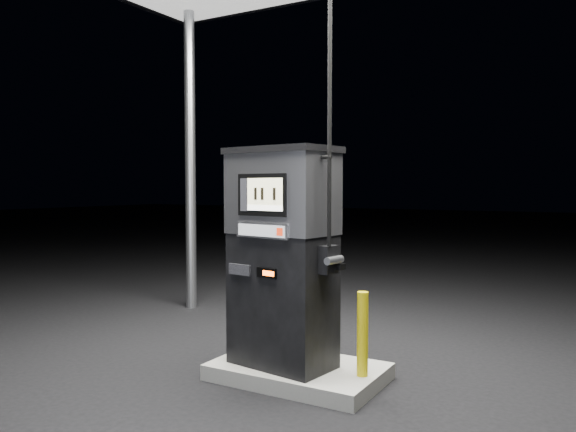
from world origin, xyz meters
The scene contains 5 objects.
ground centered at (0.00, 0.00, 0.00)m, with size 80.00×80.00×0.00m, color black.
pump_island centered at (0.00, 0.00, 0.07)m, with size 1.60×1.00×0.15m, color slate.
fuel_dispenser centered at (-0.12, -0.10, 1.22)m, with size 1.19×0.76×4.32m.
bollard_left centered at (-0.66, -0.07, 0.63)m, with size 0.13×0.13×0.95m, color #C8B50B.
bollard_right centered at (0.66, 0.00, 0.53)m, with size 0.10×0.10×0.77m, color #C8B50B.
Camera 1 is at (2.59, -4.66, 1.86)m, focal length 35.00 mm.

